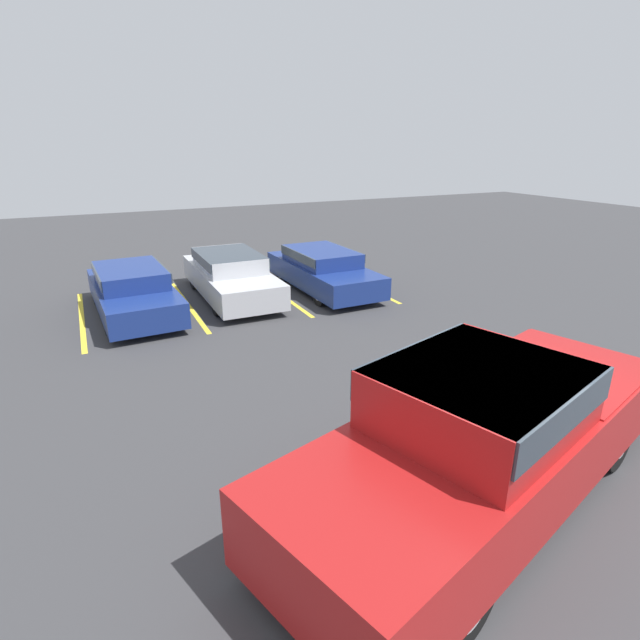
% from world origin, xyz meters
% --- Properties ---
extents(ground_plane, '(60.00, 60.00, 0.00)m').
position_xyz_m(ground_plane, '(0.00, 0.00, 0.00)').
color(ground_plane, '#38383A').
extents(stall_stripe_a, '(0.12, 4.83, 0.01)m').
position_xyz_m(stall_stripe_a, '(-4.71, 9.26, 0.00)').
color(stall_stripe_a, yellow).
rests_on(stall_stripe_a, ground_plane).
extents(stall_stripe_b, '(0.12, 4.83, 0.01)m').
position_xyz_m(stall_stripe_b, '(-2.08, 9.26, 0.00)').
color(stall_stripe_b, yellow).
rests_on(stall_stripe_b, ground_plane).
extents(stall_stripe_c, '(0.12, 4.83, 0.01)m').
position_xyz_m(stall_stripe_c, '(0.56, 9.26, 0.00)').
color(stall_stripe_c, yellow).
rests_on(stall_stripe_c, ground_plane).
extents(stall_stripe_d, '(0.12, 4.83, 0.01)m').
position_xyz_m(stall_stripe_d, '(3.20, 9.26, 0.00)').
color(stall_stripe_d, yellow).
rests_on(stall_stripe_d, ground_plane).
extents(pickup_truck, '(6.50, 3.78, 1.86)m').
position_xyz_m(pickup_truck, '(-0.36, -0.15, 0.92)').
color(pickup_truck, '#A51919').
rests_on(pickup_truck, ground_plane).
extents(parked_sedan_a, '(1.97, 4.61, 1.21)m').
position_xyz_m(parked_sedan_a, '(-3.45, 9.16, 0.64)').
color(parked_sedan_a, navy).
rests_on(parked_sedan_a, ground_plane).
extents(parked_sedan_b, '(1.76, 4.69, 1.27)m').
position_xyz_m(parked_sedan_b, '(-0.79, 9.46, 0.68)').
color(parked_sedan_b, '#B7BABF').
rests_on(parked_sedan_b, ground_plane).
extents(parked_sedan_c, '(1.83, 4.62, 1.20)m').
position_xyz_m(parked_sedan_c, '(1.89, 9.05, 0.64)').
color(parked_sedan_c, navy).
rests_on(parked_sedan_c, ground_plane).
extents(wheel_stop_curb, '(1.61, 0.20, 0.14)m').
position_xyz_m(wheel_stop_curb, '(0.30, 12.12, 0.07)').
color(wheel_stop_curb, '#B7B2A8').
rests_on(wheel_stop_curb, ground_plane).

